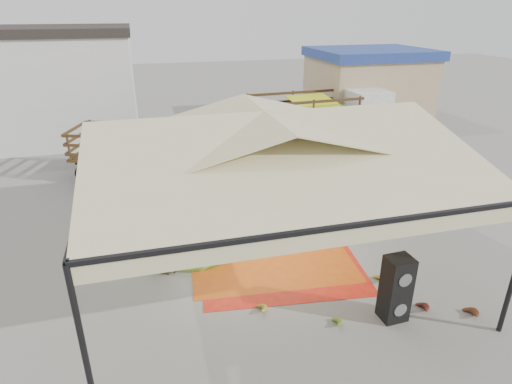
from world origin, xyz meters
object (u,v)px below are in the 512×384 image
object	(u,v)px
truck_left	(158,146)
truck_right	(324,111)
speaker_stack	(396,289)
vendor	(193,163)
banana_heap	(202,217)

from	to	relation	value
truck_left	truck_right	world-z (taller)	truck_right
speaker_stack	vendor	world-z (taller)	vendor
banana_heap	speaker_stack	xyz separation A→B (m)	(3.42, -4.76, 0.18)
vendor	truck_right	world-z (taller)	truck_right
vendor	truck_left	size ratio (longest dim) A/B	0.31
banana_heap	truck_right	bearing A→B (deg)	48.12
banana_heap	truck_right	xyz separation A→B (m)	(7.35, 8.20, 0.92)
truck_right	banana_heap	bearing A→B (deg)	-135.36
banana_heap	speaker_stack	size ratio (longest dim) A/B	3.53
banana_heap	truck_left	size ratio (longest dim) A/B	0.84
speaker_stack	vendor	size ratio (longest dim) A/B	0.78
speaker_stack	vendor	distance (m)	9.02
vendor	truck_left	bearing A→B (deg)	-46.69
truck_left	truck_right	size ratio (longest dim) A/B	0.88
truck_left	vendor	bearing A→B (deg)	-34.48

